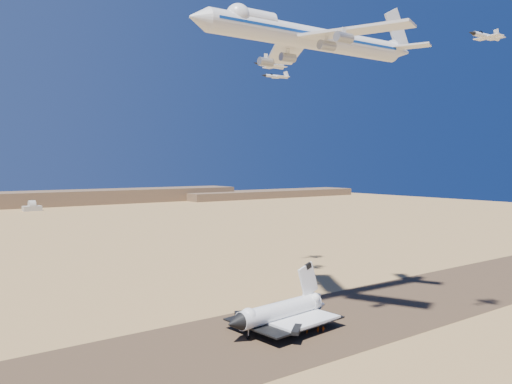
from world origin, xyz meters
TOP-DOWN VIEW (x-y plane):
  - ground at (0.00, 0.00)m, footprint 1200.00×1200.00m
  - runway at (0.00, 0.00)m, footprint 600.00×50.00m
  - ridgeline at (65.32, 527.31)m, footprint 960.00×90.00m
  - shuttle at (13.43, 2.37)m, footprint 39.03×26.57m
  - carrier_747 at (21.74, 0.71)m, footprint 84.70×65.67m
  - crew_a at (17.46, -5.59)m, footprint 0.45×0.66m
  - crew_b at (21.05, -6.58)m, footprint 0.67×0.93m
  - crew_c at (22.44, -7.36)m, footprint 1.21×1.21m
  - chase_jet_a at (53.48, -38.58)m, footprint 13.90×7.50m
  - chase_jet_e at (42.12, 44.67)m, footprint 16.31×8.84m
  - chase_jet_f at (61.28, 65.35)m, footprint 14.04×7.91m

SIDE VIEW (x-z plane):
  - ground at x=0.00m, z-range 0.00..0.00m
  - runway at x=0.00m, z-range 0.00..0.06m
  - crew_b at x=21.05m, z-range 0.06..1.79m
  - crew_a at x=17.46m, z-range 0.06..1.80m
  - crew_c at x=22.44m, z-range 0.06..1.99m
  - shuttle at x=13.43m, z-range -4.43..14.74m
  - ridgeline at x=65.32m, z-range -1.37..16.63m
  - chase_jet_a at x=53.48m, z-range 84.34..87.80m
  - carrier_747 at x=21.74m, z-range 78.62..99.74m
  - chase_jet_e at x=42.12m, z-range 87.98..92.04m
  - chase_jet_f at x=61.28m, z-range 88.95..92.48m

